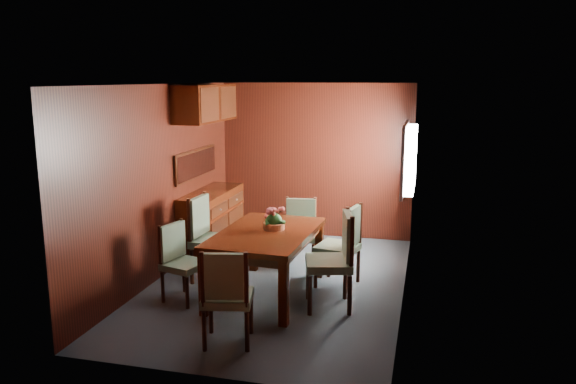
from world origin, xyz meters
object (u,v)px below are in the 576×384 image
(chair_right_near, at_px, (336,255))
(chair_head, at_px, (226,292))
(dining_table, at_px, (266,240))
(chair_left_near, at_px, (180,257))
(flower_centerpiece, at_px, (274,218))
(sideboard, at_px, (212,222))

(chair_right_near, bearing_deg, chair_head, 129.69)
(dining_table, distance_m, chair_left_near, 0.99)
(chair_right_near, bearing_deg, flower_centerpiece, 56.32)
(sideboard, height_order, chair_head, chair_head)
(sideboard, bearing_deg, dining_table, -48.46)
(sideboard, xyz_separation_m, flower_centerpiece, (1.27, -1.26, 0.44))
(flower_centerpiece, bearing_deg, chair_right_near, -19.31)
(chair_left_near, distance_m, chair_right_near, 1.76)
(chair_left_near, height_order, chair_right_near, chair_right_near)
(sideboard, relative_size, chair_right_near, 1.30)
(dining_table, bearing_deg, flower_centerpiece, 63.89)
(chair_left_near, distance_m, flower_centerpiece, 1.15)
(flower_centerpiece, bearing_deg, dining_table, -119.01)
(chair_left_near, bearing_deg, chair_right_near, 112.09)
(dining_table, xyz_separation_m, chair_left_near, (-0.91, -0.37, -0.16))
(chair_left_near, bearing_deg, flower_centerpiece, 131.52)
(chair_head, xyz_separation_m, flower_centerpiece, (0.06, 1.42, 0.36))
(chair_right_near, relative_size, chair_head, 1.12)
(dining_table, bearing_deg, chair_left_near, -155.09)
(chair_left_near, relative_size, flower_centerpiece, 3.34)
(chair_left_near, bearing_deg, chair_head, 59.14)
(dining_table, bearing_deg, chair_head, -87.21)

